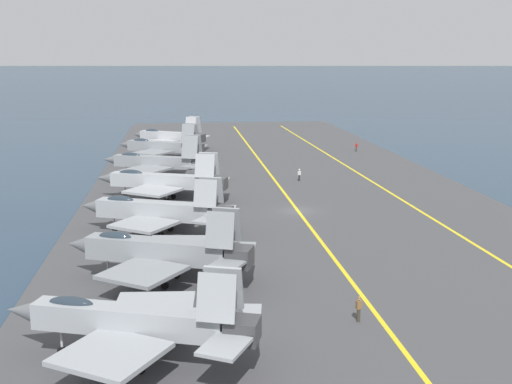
{
  "coord_description": "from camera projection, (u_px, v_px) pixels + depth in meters",
  "views": [
    {
      "loc": [
        -70.56,
        13.13,
        18.04
      ],
      "look_at": [
        -0.78,
        4.94,
        2.9
      ],
      "focal_mm": 45.0,
      "sensor_mm": 36.0,
      "label": 1
    }
  ],
  "objects": [
    {
      "name": "deck_stripe_centerline",
      "position": [
        298.0,
        211.0,
        73.72
      ],
      "size": [
        177.01,
        0.36,
        0.01
      ],
      "primitive_type": "cube",
      "color": "yellow",
      "rests_on": "carrier_deck"
    },
    {
      "name": "parked_jet_sixth",
      "position": [
        162.0,
        146.0,
        107.21
      ],
      "size": [
        12.72,
        15.42,
        6.52
      ],
      "color": "gray",
      "rests_on": "carrier_deck"
    },
    {
      "name": "parked_jet_fifth",
      "position": [
        157.0,
        162.0,
        91.22
      ],
      "size": [
        13.61,
        16.04,
        6.64
      ],
      "color": "gray",
      "rests_on": "carrier_deck"
    },
    {
      "name": "parked_jet_second",
      "position": [
        160.0,
        251.0,
        49.96
      ],
      "size": [
        12.89,
        15.49,
        6.26
      ],
      "color": "gray",
      "rests_on": "carrier_deck"
    },
    {
      "name": "carrier_deck",
      "position": [
        298.0,
        212.0,
        73.76
      ],
      "size": [
        196.68,
        50.52,
        0.4
      ],
      "primitive_type": "cube",
      "color": "#424244",
      "rests_on": "ground"
    },
    {
      "name": "parked_jet_third",
      "position": [
        157.0,
        211.0,
        63.69
      ],
      "size": [
        12.14,
        16.11,
        5.98
      ],
      "color": "#93999E",
      "rests_on": "carrier_deck"
    },
    {
      "name": "crew_white_vest",
      "position": [
        299.0,
        174.0,
        90.85
      ],
      "size": [
        0.44,
        0.46,
        1.74
      ],
      "color": "#232328",
      "rests_on": "carrier_deck"
    },
    {
      "name": "ground_plane",
      "position": [
        298.0,
        214.0,
        73.81
      ],
      "size": [
        2000.0,
        2000.0,
        0.0
      ],
      "primitive_type": "plane",
      "color": "#23384C"
    },
    {
      "name": "parked_jet_fourth",
      "position": [
        163.0,
        181.0,
        78.3
      ],
      "size": [
        12.54,
        16.86,
        6.12
      ],
      "color": "#9EA3A8",
      "rests_on": "carrier_deck"
    },
    {
      "name": "deck_stripe_foul_line",
      "position": [
        414.0,
        207.0,
        75.3
      ],
      "size": [
        176.98,
        4.45,
        0.01
      ],
      "primitive_type": "cube",
      "rotation": [
        0.0,
        0.0,
        0.02
      ],
      "color": "yellow",
      "rests_on": "carrier_deck"
    },
    {
      "name": "crew_brown_vest",
      "position": [
        359.0,
        308.0,
        42.97
      ],
      "size": [
        0.35,
        0.44,
        1.81
      ],
      "color": "#383328",
      "rests_on": "carrier_deck"
    },
    {
      "name": "parked_jet_seventh",
      "position": [
        169.0,
        136.0,
        120.17
      ],
      "size": [
        12.35,
        14.97,
        6.44
      ],
      "color": "#A8AAAF",
      "rests_on": "carrier_deck"
    },
    {
      "name": "parked_jet_nearest",
      "position": [
        134.0,
        321.0,
        36.79
      ],
      "size": [
        12.06,
        15.51,
        6.09
      ],
      "color": "#93999E",
      "rests_on": "carrier_deck"
    },
    {
      "name": "crew_red_vest",
      "position": [
        356.0,
        146.0,
        118.47
      ],
      "size": [
        0.46,
        0.44,
        1.68
      ],
      "color": "#383328",
      "rests_on": "carrier_deck"
    }
  ]
}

